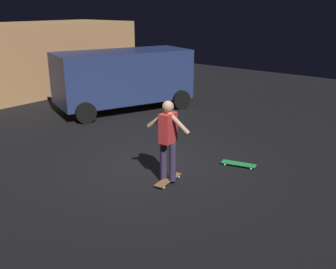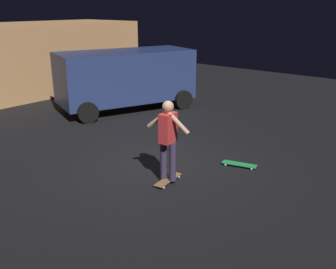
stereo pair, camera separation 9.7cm
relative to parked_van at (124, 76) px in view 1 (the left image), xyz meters
The scene contains 5 objects.
ground_plane 5.45m from the parked_van, 127.83° to the right, with size 28.00×28.00×0.00m, color black.
parked_van is the anchor object (origin of this frame).
skateboard_ridden 6.28m from the parked_van, 126.23° to the right, with size 0.80×0.31×0.07m.
skateboard_spare 6.14m from the parked_van, 109.13° to the right, with size 0.41×0.80×0.07m.
skater 6.18m from the parked_van, 126.23° to the right, with size 0.41×0.98×1.67m.
Camera 1 is at (-5.97, -5.35, 3.49)m, focal length 40.86 mm.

